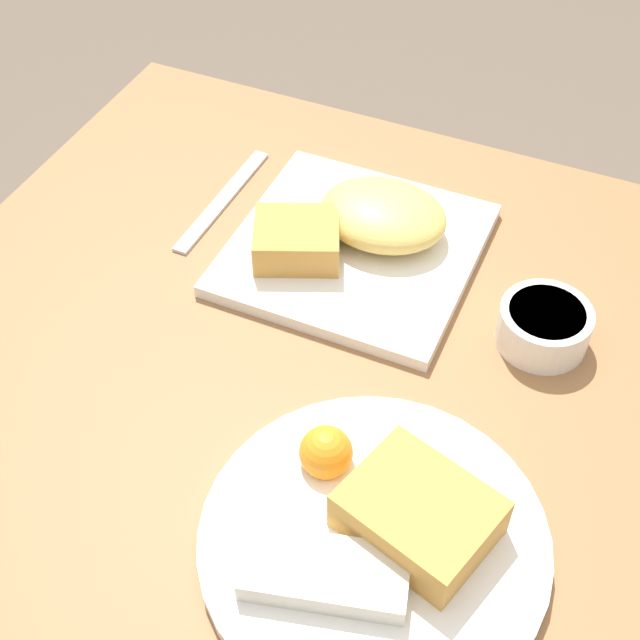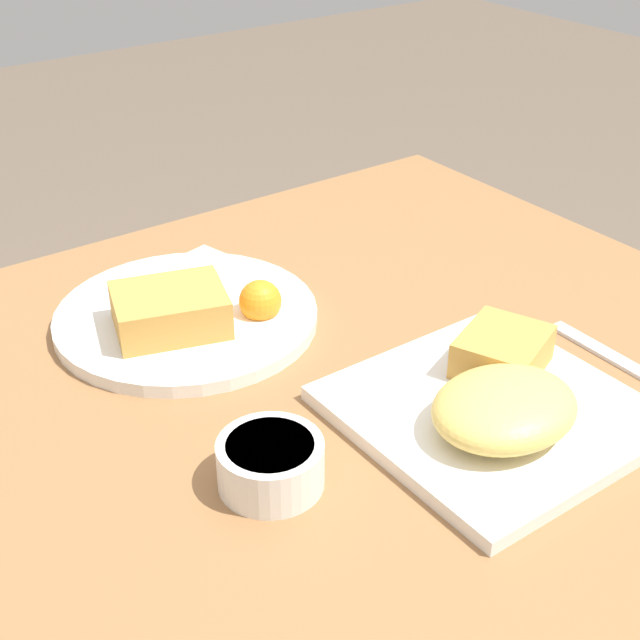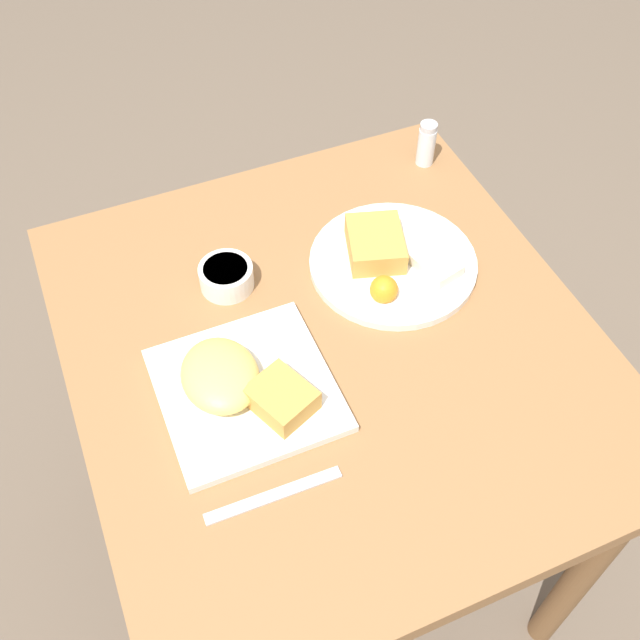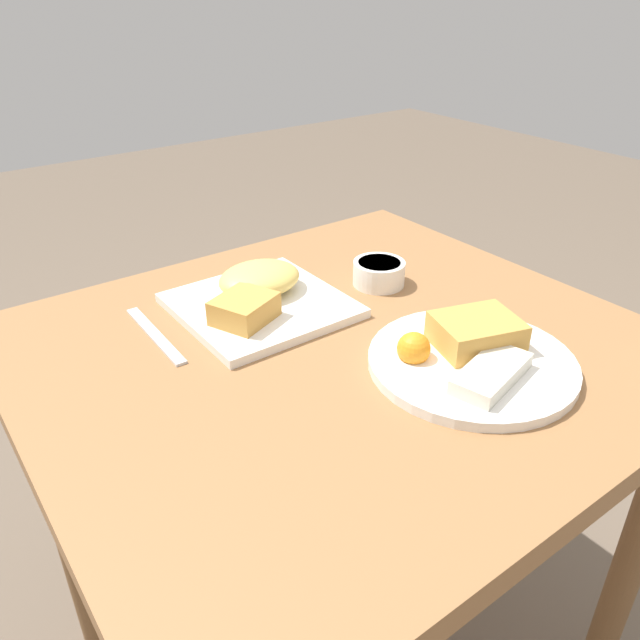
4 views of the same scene
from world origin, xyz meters
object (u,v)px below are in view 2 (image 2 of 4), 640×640
Objects in this scene: plate_oval_far at (186,311)px; plate_square_near at (497,402)px; butter_knife at (628,366)px; sauce_ramekin at (271,463)px.

plate_square_near is at bearing -65.24° from plate_oval_far.
butter_knife is at bearing -4.90° from plate_square_near.
sauce_ramekin is (-0.20, 0.05, -0.00)m from plate_square_near.
plate_square_near is at bearing -12.85° from sauce_ramekin.
plate_square_near is 1.30× the size of butter_knife.
plate_square_near is 2.81× the size of sauce_ramekin.
butter_knife is at bearing -9.35° from sauce_ramekin.
plate_square_near is at bearing 86.32° from butter_knife.
sauce_ramekin is at bearing -103.94° from plate_oval_far.
plate_oval_far is at bearing 114.76° from plate_square_near.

